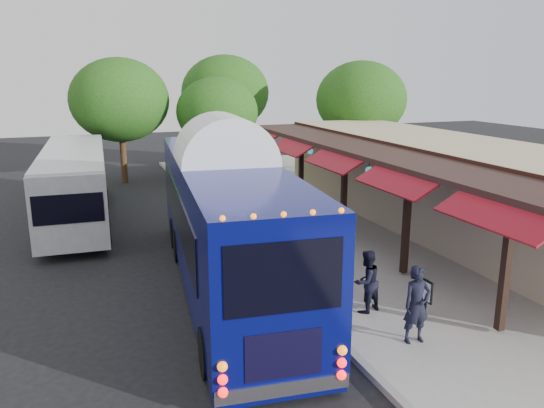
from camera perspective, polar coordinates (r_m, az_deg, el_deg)
name	(u,v)px	position (r m, az deg, el deg)	size (l,w,h in m)	color
ground	(290,296)	(15.34, 1.92, -9.90)	(90.00, 90.00, 0.00)	black
sidewalk	(371,236)	(20.80, 10.56, -3.44)	(10.00, 40.00, 0.15)	#9E9B93
curb	(248,251)	(18.84, -2.55, -5.05)	(0.20, 40.00, 0.16)	gray
station_shelter	(447,185)	(22.26, 18.28, 1.95)	(8.15, 20.00, 3.60)	#C2B187
coach_bus	(226,215)	(15.45, -5.00, -1.24)	(3.94, 12.82, 4.04)	#080D5F
city_bus	(75,182)	(24.11, -20.43, 2.27)	(2.93, 11.47, 3.06)	#93979B
ped_a	(417,305)	(12.71, 15.30, -10.40)	(0.67, 0.44, 1.83)	black
ped_b	(366,281)	(13.99, 10.12, -8.19)	(0.81, 0.63, 1.66)	black
ped_c	(307,218)	(19.24, 3.78, -1.55)	(1.08, 0.45, 1.85)	black
ped_d	(284,190)	(24.22, 1.34, 1.57)	(1.12, 0.64, 1.73)	black
sign_board	(426,293)	(13.93, 16.22, -9.14)	(0.07, 0.48, 1.06)	black
tree_left	(217,112)	(31.05, -5.92, 9.79)	(4.69, 4.69, 6.01)	#382314
tree_mid	(225,93)	(35.81, -5.05, 11.82)	(5.77, 5.77, 7.38)	#382314
tree_right	(361,100)	(32.87, 9.55, 10.99)	(5.42, 5.42, 6.94)	#382314
tree_far	(120,100)	(31.54, -16.06, 10.69)	(5.52, 5.52, 7.07)	#382314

